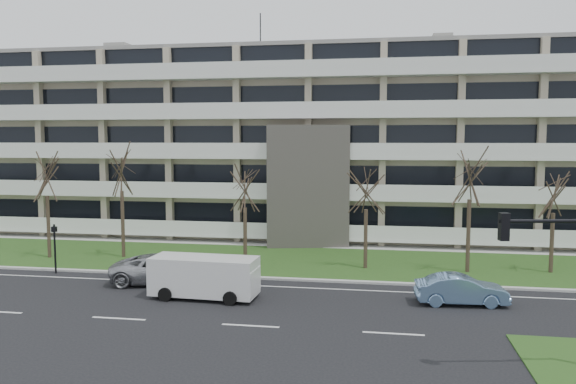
% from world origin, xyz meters
% --- Properties ---
extents(ground, '(160.00, 160.00, 0.00)m').
position_xyz_m(ground, '(0.00, 0.00, 0.00)').
color(ground, black).
rests_on(ground, ground).
extents(grass_verge, '(90.00, 10.00, 0.06)m').
position_xyz_m(grass_verge, '(0.00, 13.00, 0.03)').
color(grass_verge, '#214918').
rests_on(grass_verge, ground).
extents(curb, '(90.00, 0.35, 0.12)m').
position_xyz_m(curb, '(0.00, 8.00, 0.06)').
color(curb, '#B2B2AD').
rests_on(curb, ground).
extents(sidewalk, '(90.00, 2.00, 0.08)m').
position_xyz_m(sidewalk, '(0.00, 18.50, 0.04)').
color(sidewalk, '#B2B2AD').
rests_on(sidewalk, ground).
extents(lane_edge_line, '(90.00, 0.12, 0.01)m').
position_xyz_m(lane_edge_line, '(0.00, 6.50, 0.01)').
color(lane_edge_line, white).
rests_on(lane_edge_line, ground).
extents(apartment_building, '(60.50, 15.10, 18.75)m').
position_xyz_m(apartment_building, '(-0.01, 25.32, 7.61)').
color(apartment_building, '#B7AA8E').
rests_on(apartment_building, ground).
extents(silver_pickup, '(6.06, 3.54, 1.58)m').
position_xyz_m(silver_pickup, '(-6.38, 6.24, 0.79)').
color(silver_pickup, '#A0A2A7').
rests_on(silver_pickup, ground).
extents(blue_sedan, '(4.45, 1.86, 1.43)m').
position_xyz_m(blue_sedan, '(9.30, 4.76, 0.72)').
color(blue_sedan, '#7197C4').
rests_on(blue_sedan, ground).
extents(white_van, '(5.42, 2.40, 2.06)m').
position_xyz_m(white_van, '(-3.20, 3.81, 1.24)').
color(white_van, silver).
rests_on(white_van, ground).
extents(pedestrian_signal, '(0.31, 0.26, 2.94)m').
position_xyz_m(pedestrian_signal, '(-13.62, 7.38, 1.87)').
color(pedestrian_signal, black).
rests_on(pedestrian_signal, ground).
extents(tree_1, '(3.75, 3.75, 7.50)m').
position_xyz_m(tree_1, '(-16.49, 11.28, 5.83)').
color(tree_1, '#382B21').
rests_on(tree_1, ground).
extents(tree_2, '(4.03, 4.03, 8.06)m').
position_xyz_m(tree_2, '(-11.66, 12.26, 6.27)').
color(tree_2, '#382B21').
rests_on(tree_2, ground).
extents(tree_3, '(3.24, 3.24, 6.49)m').
position_xyz_m(tree_3, '(-3.08, 11.67, 5.04)').
color(tree_3, '#382B21').
rests_on(tree_3, ground).
extents(tree_4, '(3.29, 3.29, 6.58)m').
position_xyz_m(tree_4, '(4.54, 11.56, 5.11)').
color(tree_4, '#382B21').
rests_on(tree_4, ground).
extents(tree_5, '(3.94, 3.94, 7.88)m').
position_xyz_m(tree_5, '(10.59, 11.51, 6.12)').
color(tree_5, '#382B21').
rests_on(tree_5, ground).
extents(tree_6, '(3.23, 3.23, 6.45)m').
position_xyz_m(tree_6, '(15.47, 12.20, 5.01)').
color(tree_6, '#382B21').
rests_on(tree_6, ground).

